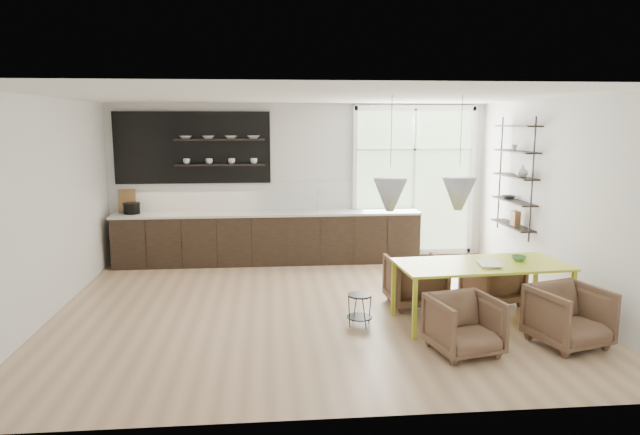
{
  "coord_description": "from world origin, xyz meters",
  "views": [
    {
      "loc": [
        -0.61,
        -7.61,
        2.58
      ],
      "look_at": [
        0.15,
        0.6,
        1.18
      ],
      "focal_mm": 32.0,
      "sensor_mm": 36.0,
      "label": 1
    }
  ],
  "objects_px": {
    "dining_table": "(481,267)",
    "armchair_front_left": "(464,325)",
    "armchair_back_right": "(492,281)",
    "armchair_back_left": "(415,281)",
    "wire_stool": "(360,306)",
    "armchair_front_right": "(569,316)"
  },
  "relations": [
    {
      "from": "dining_table",
      "to": "armchair_front_left",
      "type": "xyz_separation_m",
      "value": [
        -0.54,
        -0.95,
        -0.4
      ]
    },
    {
      "from": "dining_table",
      "to": "armchair_back_right",
      "type": "distance_m",
      "value": 0.98
    },
    {
      "from": "armchair_back_left",
      "to": "armchair_back_right",
      "type": "distance_m",
      "value": 1.12
    },
    {
      "from": "dining_table",
      "to": "armchair_back_right",
      "type": "xyz_separation_m",
      "value": [
        0.47,
        0.75,
        -0.41
      ]
    },
    {
      "from": "armchair_back_left",
      "to": "dining_table",
      "type": "bearing_deg",
      "value": 127.49
    },
    {
      "from": "dining_table",
      "to": "armchair_back_left",
      "type": "bearing_deg",
      "value": 126.9
    },
    {
      "from": "dining_table",
      "to": "armchair_front_left",
      "type": "height_order",
      "value": "dining_table"
    },
    {
      "from": "armchair_back_right",
      "to": "wire_stool",
      "type": "relative_size",
      "value": 1.72
    },
    {
      "from": "dining_table",
      "to": "armchair_back_left",
      "type": "xyz_separation_m",
      "value": [
        -0.65,
        0.75,
        -0.38
      ]
    },
    {
      "from": "armchair_back_left",
      "to": "armchair_back_right",
      "type": "xyz_separation_m",
      "value": [
        1.12,
        0.0,
        -0.03
      ]
    },
    {
      "from": "armchair_front_left",
      "to": "armchair_front_right",
      "type": "height_order",
      "value": "armchair_front_right"
    },
    {
      "from": "armchair_front_left",
      "to": "wire_stool",
      "type": "bearing_deg",
      "value": 124.4
    },
    {
      "from": "dining_table",
      "to": "armchair_front_right",
      "type": "height_order",
      "value": "dining_table"
    },
    {
      "from": "armchair_back_left",
      "to": "wire_stool",
      "type": "relative_size",
      "value": 1.88
    },
    {
      "from": "dining_table",
      "to": "armchair_back_right",
      "type": "bearing_deg",
      "value": 53.92
    },
    {
      "from": "dining_table",
      "to": "armchair_back_left",
      "type": "relative_size",
      "value": 2.85
    },
    {
      "from": "armchair_front_left",
      "to": "armchair_front_right",
      "type": "bearing_deg",
      "value": -7.72
    },
    {
      "from": "armchair_front_right",
      "to": "wire_stool",
      "type": "relative_size",
      "value": 1.87
    },
    {
      "from": "armchair_back_left",
      "to": "armchair_front_right",
      "type": "bearing_deg",
      "value": 127.6
    },
    {
      "from": "armchair_back_right",
      "to": "armchair_front_left",
      "type": "xyz_separation_m",
      "value": [
        -1.01,
        -1.71,
        0.01
      ]
    },
    {
      "from": "armchair_front_left",
      "to": "wire_stool",
      "type": "distance_m",
      "value": 1.41
    },
    {
      "from": "armchair_back_right",
      "to": "armchair_front_left",
      "type": "relative_size",
      "value": 0.98
    }
  ]
}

